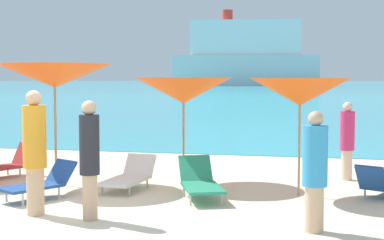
{
  "coord_description": "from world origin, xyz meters",
  "views": [
    {
      "loc": [
        4.06,
        -8.39,
        2.1
      ],
      "look_at": [
        1.2,
        3.87,
        1.2
      ],
      "focal_mm": 54.51,
      "sensor_mm": 36.0,
      "label": 1
    }
  ],
  "objects_px": {
    "beachgoer_4": "(347,139)",
    "cruise_ship": "(245,57)",
    "beachgoer_3": "(35,149)",
    "beachgoer_0": "(90,156)",
    "lounge_chair_4": "(200,181)",
    "lounge_chair_5": "(40,183)",
    "umbrella_2": "(55,76)",
    "beachgoer_1": "(315,169)",
    "umbrella_4": "(300,92)",
    "lounge_chair_7": "(129,176)",
    "lounge_chair_6": "(4,164)",
    "umbrella_3": "(183,91)",
    "lounge_chair_3": "(383,183)"
  },
  "relations": [
    {
      "from": "lounge_chair_5",
      "to": "beachgoer_0",
      "type": "bearing_deg",
      "value": -10.94
    },
    {
      "from": "lounge_chair_5",
      "to": "lounge_chair_4",
      "type": "bearing_deg",
      "value": 43.31
    },
    {
      "from": "lounge_chair_7",
      "to": "lounge_chair_6",
      "type": "bearing_deg",
      "value": 172.73
    },
    {
      "from": "lounge_chair_5",
      "to": "beachgoer_4",
      "type": "relative_size",
      "value": 0.88
    },
    {
      "from": "lounge_chair_4",
      "to": "beachgoer_4",
      "type": "relative_size",
      "value": 0.99
    },
    {
      "from": "cruise_ship",
      "to": "umbrella_4",
      "type": "bearing_deg",
      "value": -87.66
    },
    {
      "from": "umbrella_2",
      "to": "lounge_chair_7",
      "type": "bearing_deg",
      "value": -6.7
    },
    {
      "from": "umbrella_3",
      "to": "lounge_chair_6",
      "type": "distance_m",
      "value": 4.18
    },
    {
      "from": "lounge_chair_7",
      "to": "beachgoer_0",
      "type": "xyz_separation_m",
      "value": [
        0.23,
        -2.38,
        0.71
      ]
    },
    {
      "from": "lounge_chair_6",
      "to": "cruise_ship",
      "type": "height_order",
      "value": "cruise_ship"
    },
    {
      "from": "lounge_chair_4",
      "to": "lounge_chair_5",
      "type": "distance_m",
      "value": 2.79
    },
    {
      "from": "cruise_ship",
      "to": "lounge_chair_5",
      "type": "bearing_deg",
      "value": -89.31
    },
    {
      "from": "lounge_chair_7",
      "to": "beachgoer_4",
      "type": "distance_m",
      "value": 4.56
    },
    {
      "from": "lounge_chair_6",
      "to": "beachgoer_0",
      "type": "xyz_separation_m",
      "value": [
        3.26,
        -3.06,
        0.67
      ]
    },
    {
      "from": "umbrella_4",
      "to": "beachgoer_0",
      "type": "distance_m",
      "value": 3.98
    },
    {
      "from": "lounge_chair_7",
      "to": "umbrella_4",
      "type": "bearing_deg",
      "value": 8.23
    },
    {
      "from": "umbrella_2",
      "to": "cruise_ship",
      "type": "bearing_deg",
      "value": 96.56
    },
    {
      "from": "umbrella_4",
      "to": "lounge_chair_5",
      "type": "xyz_separation_m",
      "value": [
        -4.37,
        -1.35,
        -1.57
      ]
    },
    {
      "from": "umbrella_2",
      "to": "cruise_ship",
      "type": "relative_size",
      "value": 0.06
    },
    {
      "from": "lounge_chair_4",
      "to": "lounge_chair_3",
      "type": "bearing_deg",
      "value": -6.79
    },
    {
      "from": "lounge_chair_4",
      "to": "lounge_chair_7",
      "type": "relative_size",
      "value": 1.07
    },
    {
      "from": "umbrella_2",
      "to": "cruise_ship",
      "type": "height_order",
      "value": "cruise_ship"
    },
    {
      "from": "beachgoer_4",
      "to": "cruise_ship",
      "type": "distance_m",
      "value": 154.66
    },
    {
      "from": "lounge_chair_4",
      "to": "beachgoer_0",
      "type": "relative_size",
      "value": 0.9
    },
    {
      "from": "umbrella_3",
      "to": "beachgoer_0",
      "type": "relative_size",
      "value": 1.19
    },
    {
      "from": "umbrella_2",
      "to": "beachgoer_4",
      "type": "height_order",
      "value": "umbrella_2"
    },
    {
      "from": "lounge_chair_7",
      "to": "cruise_ship",
      "type": "relative_size",
      "value": 0.04
    },
    {
      "from": "beachgoer_4",
      "to": "umbrella_4",
      "type": "bearing_deg",
      "value": 85.3
    },
    {
      "from": "umbrella_3",
      "to": "beachgoer_0",
      "type": "height_order",
      "value": "umbrella_3"
    },
    {
      "from": "lounge_chair_3",
      "to": "lounge_chair_4",
      "type": "bearing_deg",
      "value": 41.65
    },
    {
      "from": "umbrella_2",
      "to": "beachgoer_1",
      "type": "height_order",
      "value": "umbrella_2"
    },
    {
      "from": "beachgoer_1",
      "to": "beachgoer_4",
      "type": "distance_m",
      "value": 4.38
    },
    {
      "from": "umbrella_2",
      "to": "umbrella_3",
      "type": "relative_size",
      "value": 1.13
    },
    {
      "from": "umbrella_3",
      "to": "umbrella_2",
      "type": "bearing_deg",
      "value": -162.16
    },
    {
      "from": "umbrella_3",
      "to": "beachgoer_3",
      "type": "relative_size",
      "value": 1.1
    },
    {
      "from": "lounge_chair_7",
      "to": "beachgoer_1",
      "type": "bearing_deg",
      "value": -28.23
    },
    {
      "from": "umbrella_4",
      "to": "beachgoer_3",
      "type": "xyz_separation_m",
      "value": [
        -3.87,
        -2.44,
        -0.84
      ]
    },
    {
      "from": "beachgoer_3",
      "to": "beachgoer_4",
      "type": "xyz_separation_m",
      "value": [
        4.76,
        4.31,
        -0.16
      ]
    },
    {
      "from": "beachgoer_4",
      "to": "cruise_ship",
      "type": "xyz_separation_m",
      "value": [
        -23.4,
        152.7,
        7.32
      ]
    },
    {
      "from": "lounge_chair_5",
      "to": "umbrella_2",
      "type": "bearing_deg",
      "value": 133.66
    },
    {
      "from": "umbrella_3",
      "to": "beachgoer_1",
      "type": "height_order",
      "value": "umbrella_3"
    },
    {
      "from": "beachgoer_3",
      "to": "cruise_ship",
      "type": "xyz_separation_m",
      "value": [
        -18.65,
        157.01,
        7.17
      ]
    },
    {
      "from": "lounge_chair_3",
      "to": "lounge_chair_5",
      "type": "distance_m",
      "value": 6.05
    },
    {
      "from": "umbrella_4",
      "to": "beachgoer_1",
      "type": "distance_m",
      "value": 2.69
    },
    {
      "from": "beachgoer_3",
      "to": "beachgoer_4",
      "type": "distance_m",
      "value": 6.42
    },
    {
      "from": "beachgoer_3",
      "to": "beachgoer_0",
      "type": "bearing_deg",
      "value": -1.77
    },
    {
      "from": "lounge_chair_5",
      "to": "cruise_ship",
      "type": "xyz_separation_m",
      "value": [
        -18.14,
        155.91,
        7.89
      ]
    },
    {
      "from": "umbrella_2",
      "to": "beachgoer_0",
      "type": "relative_size",
      "value": 1.34
    },
    {
      "from": "umbrella_4",
      "to": "cruise_ship",
      "type": "distance_m",
      "value": 156.33
    },
    {
      "from": "lounge_chair_3",
      "to": "beachgoer_3",
      "type": "xyz_separation_m",
      "value": [
        -5.34,
        -2.67,
        0.77
      ]
    }
  ]
}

